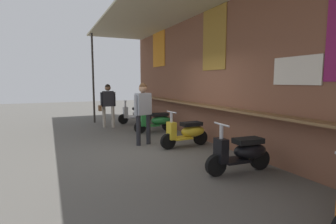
{
  "coord_description": "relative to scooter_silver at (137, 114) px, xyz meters",
  "views": [
    {
      "loc": [
        5.89,
        -2.2,
        1.72
      ],
      "look_at": [
        -1.84,
        1.36,
        0.72
      ],
      "focal_mm": 27.69,
      "sensor_mm": 36.0,
      "label": 1
    }
  ],
  "objects": [
    {
      "name": "scooter_green",
      "position": [
        2.14,
        0.0,
        0.0
      ],
      "size": [
        0.46,
        1.4,
        0.97
      ],
      "rotation": [
        0.0,
        0.0,
        -1.61
      ],
      "color": "#237533",
      "rests_on": "ground_plane"
    },
    {
      "name": "market_stall_facade",
      "position": [
        4.33,
        0.75,
        1.75
      ],
      "size": [
        12.43,
        2.75,
        3.83
      ],
      "color": "brown",
      "rests_on": "ground_plane"
    },
    {
      "name": "scooter_black",
      "position": [
        6.47,
        -0.0,
        0.0
      ],
      "size": [
        0.48,
        1.4,
        0.97
      ],
      "rotation": [
        0.0,
        0.0,
        -1.63
      ],
      "color": "black",
      "rests_on": "ground_plane"
    },
    {
      "name": "ground_plane",
      "position": [
        4.33,
        -1.08,
        -0.39
      ],
      "size": [
        34.81,
        34.81,
        0.0
      ],
      "primitive_type": "plane",
      "color": "#56544F"
    },
    {
      "name": "shopper_browsing",
      "position": [
        3.64,
        -0.99,
        0.65
      ],
      "size": [
        0.31,
        0.55,
        1.68
      ],
      "rotation": [
        0.0,
        0.0,
        0.3
      ],
      "color": "#232328",
      "rests_on": "ground_plane"
    },
    {
      "name": "shopper_with_handbag",
      "position": [
        0.53,
        -1.3,
        0.59
      ],
      "size": [
        0.29,
        0.64,
        1.62
      ],
      "rotation": [
        0.0,
        0.0,
        -0.02
      ],
      "color": "#ADA393",
      "rests_on": "ground_plane"
    },
    {
      "name": "scooter_silver",
      "position": [
        0.0,
        0.0,
        0.0
      ],
      "size": [
        0.46,
        1.4,
        0.97
      ],
      "rotation": [
        0.0,
        0.0,
        -1.61
      ],
      "color": "#B2B5BA",
      "rests_on": "ground_plane"
    },
    {
      "name": "scooter_yellow",
      "position": [
        4.32,
        -0.0,
        0.0
      ],
      "size": [
        0.48,
        1.4,
        0.97
      ],
      "rotation": [
        0.0,
        0.0,
        -1.52
      ],
      "color": "gold",
      "rests_on": "ground_plane"
    }
  ]
}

